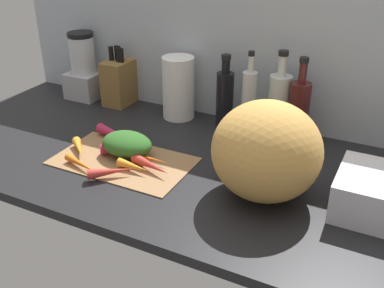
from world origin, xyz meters
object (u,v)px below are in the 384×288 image
bottle_1 (249,102)px  winter_squash (266,151)px  cutting_board (123,160)px  carrot_9 (81,164)px  paper_towel_roll (178,88)px  carrot_0 (117,135)px  carrot_3 (136,145)px  bottle_2 (279,105)px  bottle_3 (298,111)px  carrot_7 (111,172)px  carrot_8 (130,155)px  carrot_5 (151,165)px  carrot_6 (133,166)px  carrot_2 (79,148)px  knife_block (119,81)px  carrot_1 (127,148)px  blender_appliance (84,70)px  bottle_0 (225,98)px  carrot_4 (145,157)px

bottle_1 → winter_squash: bearing=-62.6°
cutting_board → carrot_9: size_ratio=3.20×
cutting_board → paper_towel_roll: 40.72cm
carrot_0 → carrot_3: carrot_0 is taller
bottle_2 → bottle_3: size_ratio=1.03×
carrot_7 → winter_squash: (42.84, 12.24, 11.30)cm
carrot_8 → bottle_1: 44.70cm
carrot_5 → carrot_6: 5.35cm
carrot_2 → carrot_9: 10.46cm
carrot_7 → knife_block: knife_block is taller
carrot_2 → carrot_6: size_ratio=1.06×
cutting_board → bottle_3: bearing=39.9°
carrot_7 → bottle_3: size_ratio=0.46×
carrot_1 → carrot_2: (-14.50, -6.45, -0.24)cm
carrot_3 → winter_squash: 47.41cm
carrot_1 → blender_appliance: (-45.01, 35.91, 9.27)cm
paper_towel_roll → bottle_1: size_ratio=0.78×
carrot_5 → carrot_9: bearing=-157.8°
carrot_3 → bottle_1: (27.89, 28.32, 9.97)cm
cutting_board → bottle_3: bottle_3 is taller
carrot_3 → carrot_9: carrot_3 is taller
carrot_9 → bottle_3: (53.46, 47.52, 9.54)cm
bottle_0 → winter_squash: bearing=-53.0°
carrot_0 → winter_squash: winter_squash is taller
carrot_0 → bottle_1: size_ratio=0.59×
bottle_0 → bottle_3: bottle_3 is taller
paper_towel_roll → bottle_0: (18.95, -0.27, -0.57)cm
carrot_6 → bottle_1: bottle_1 is taller
carrot_4 → carrot_9: (-15.15, -12.33, 0.01)cm
carrot_0 → bottle_0: bottle_0 is taller
knife_block → paper_towel_roll: bearing=-2.7°
carrot_6 → blender_appliance: blender_appliance is taller
cutting_board → carrot_0: size_ratio=2.45×
knife_block → paper_towel_roll: (27.89, -1.33, 2.34)cm
cutting_board → winter_squash: (45.51, 2.12, 13.29)cm
carrot_4 → bottle_0: bearing=72.7°
carrot_6 → carrot_9: (-15.27, -5.68, -0.24)cm
carrot_0 → blender_appliance: blender_appliance is taller
cutting_board → carrot_3: bearing=90.6°
carrot_2 → winter_squash: 62.35cm
carrot_3 → blender_appliance: size_ratio=0.55×
carrot_9 → bottle_0: bottle_0 is taller
carrot_1 → bottle_3: 57.51cm
winter_squash → carrot_9: bearing=-167.4°
carrot_7 → carrot_9: (-11.27, 0.18, -0.42)cm
carrot_9 → bottle_2: bearing=46.5°
carrot_2 → bottle_3: bearing=33.3°
carrot_7 → knife_block: size_ratio=0.59×
winter_squash → bottle_1: size_ratio=0.99×
carrot_9 → blender_appliance: (-37.54, 50.10, 9.82)cm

